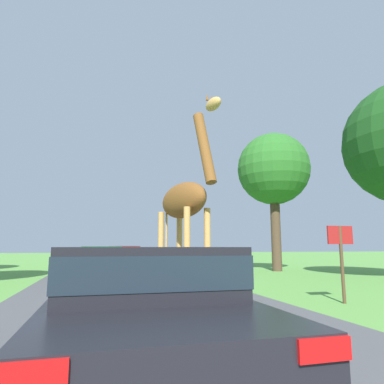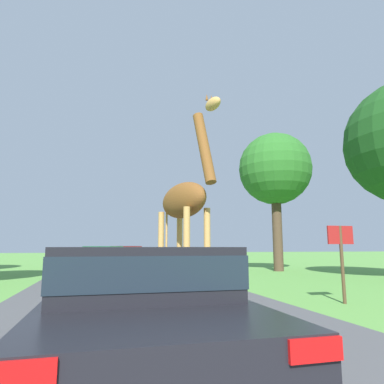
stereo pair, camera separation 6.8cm
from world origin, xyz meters
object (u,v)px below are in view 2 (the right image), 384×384
Objects in this scene: car_lead_maroon at (140,305)px; giraffe_near_road at (185,203)px; tree_left_edge at (275,170)px; sign_post at (341,249)px; car_queue_left at (102,260)px; car_queue_right at (125,257)px; car_far_ahead at (128,254)px.

giraffe_near_road is at bearing 71.13° from car_lead_maroon.
giraffe_near_road is 1.26× the size of car_lead_maroon.
car_lead_maroon is at bearing -123.86° from tree_left_edge.
car_queue_left is at bearing 121.23° from sign_post.
tree_left_edge is 11.72m from sign_post.
sign_post is at bearing -73.43° from car_queue_right.
car_lead_maroon is (-1.67, -4.88, -1.75)m from giraffe_near_road.
tree_left_edge reaches higher than sign_post.
car_far_ahead is (-0.04, 18.15, -1.72)m from giraffe_near_road.
tree_left_edge reaches higher than car_queue_left.
giraffe_near_road is at bearing 155.98° from sign_post.
tree_left_edge is (8.04, -3.80, 4.93)m from car_queue_right.
car_queue_right is 2.42× the size of sign_post.
car_queue_right reaches higher than car_queue_left.
car_far_ahead is 13.06m from tree_left_edge.
car_queue_left is at bearing -173.33° from tree_left_edge.
tree_left_edge reaches higher than giraffe_near_road.
car_lead_maroon is 2.18× the size of sign_post.
giraffe_near_road is at bearing -89.87° from car_far_ahead.
giraffe_near_road reaches higher than car_queue_right.
car_lead_maroon is 23.09m from car_far_ahead.
car_lead_maroon is at bearing 56.49° from giraffe_near_road.
car_queue_right is at bearing -96.16° from car_far_ahead.
car_queue_left is (-2.00, 7.49, -1.75)m from giraffe_near_road.
tree_left_edge is at bearing 6.67° from car_queue_left.
giraffe_near_road is 18.23m from car_far_ahead.
tree_left_edge is at bearing -52.20° from car_far_ahead.
car_queue_left is at bearing -89.70° from giraffe_near_road.
sign_post is (5.49, -9.05, 0.56)m from car_queue_left.
tree_left_edge reaches higher than car_far_ahead.
car_queue_right is 10.16m from tree_left_edge.
car_far_ahead is (1.96, 10.66, 0.04)m from car_queue_left.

